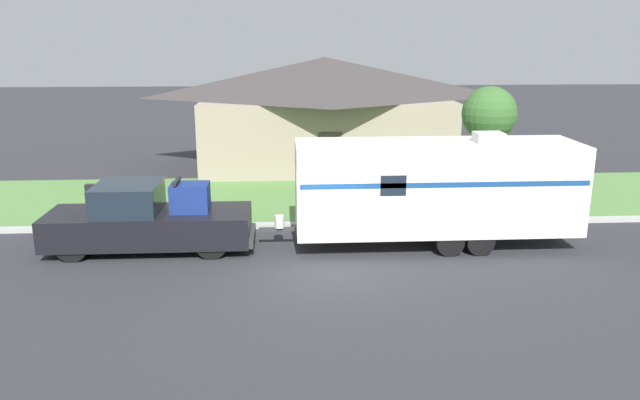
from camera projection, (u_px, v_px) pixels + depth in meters
name	position (u px, v px, depth m)	size (l,w,h in m)	color
ground_plane	(318.00, 269.00, 16.49)	(120.00, 120.00, 0.00)	#2D2D33
curb_strip	(311.00, 225.00, 20.09)	(80.00, 0.30, 0.14)	#ADADA8
lawn_strip	(307.00, 198.00, 23.63)	(80.00, 7.00, 0.03)	#568442
house_across_street	(325.00, 111.00, 28.69)	(11.94, 6.74, 5.01)	gray
pickup_truck	(148.00, 220.00, 17.77)	(5.84, 2.04, 2.05)	black
travel_trailer	(436.00, 186.00, 18.02)	(9.19, 2.35, 3.31)	black
mailbox	(93.00, 193.00, 20.27)	(0.48, 0.20, 1.31)	brown
tree_in_yard	(489.00, 114.00, 23.06)	(2.02, 2.02, 4.18)	brown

